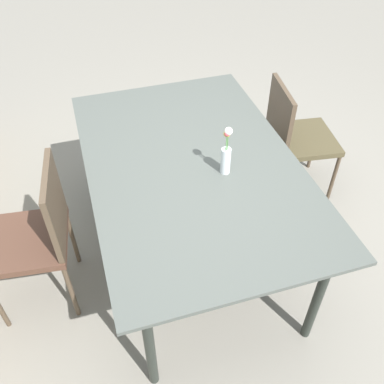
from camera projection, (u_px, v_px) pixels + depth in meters
The scene contains 5 objects.
ground_plane at pixel (204, 246), 2.93m from camera, with size 12.00×12.00×0.00m, color gray.
dining_table at pixel (192, 170), 2.39m from camera, with size 1.79×1.15×0.78m.
chair_near_right at pixel (294, 134), 3.02m from camera, with size 0.50×0.50×0.88m.
chair_far_side at pixel (38, 231), 2.30m from camera, with size 0.49×0.49×0.94m.
flower_vase at pixel (226, 154), 2.21m from camera, with size 0.05×0.05×0.29m.
Camera 1 is at (-1.77, 0.63, 2.28)m, focal length 39.69 mm.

